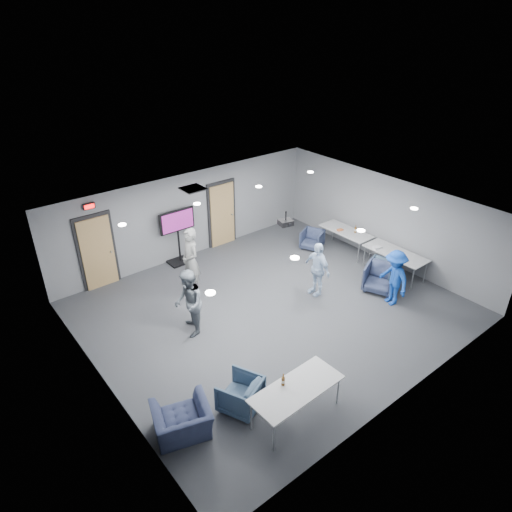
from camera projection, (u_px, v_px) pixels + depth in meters
floor at (272, 309)px, 12.07m from camera, size 9.00×9.00×0.00m
ceiling at (274, 216)px, 10.77m from camera, size 9.00×9.00×0.00m
wall_back at (189, 215)px, 14.15m from camera, size 9.00×0.02×2.70m
wall_front at (409, 347)px, 8.68m from camera, size 9.00×0.02×2.70m
wall_left at (99, 337)px, 8.95m from camera, size 0.02×8.00×2.70m
wall_right at (385, 219)px, 13.89m from camera, size 0.02×8.00×2.70m
door_left at (97, 252)px, 12.61m from camera, size 1.06×0.17×2.24m
door_right at (222, 214)px, 14.92m from camera, size 1.06×0.17×2.24m
exit_sign at (89, 206)px, 11.93m from camera, size 0.32×0.08×0.16m
hvac_diffuser at (193, 189)px, 12.42m from camera, size 0.60×0.60×0.03m
downlights at (274, 216)px, 10.77m from camera, size 6.18×3.78×0.02m
person_a at (191, 261)px, 12.46m from camera, size 0.52×0.73×1.88m
person_b at (189, 303)px, 10.81m from camera, size 0.93×1.03×1.72m
person_c at (317, 269)px, 12.39m from camera, size 0.44×0.94×1.56m
person_d at (394, 278)px, 11.97m from camera, size 0.86×1.14×1.57m
chair_right_a at (312, 239)px, 15.00m from camera, size 0.90×0.89×0.63m
chair_right_b at (381, 272)px, 13.12m from camera, size 0.93×0.92×0.67m
chair_right_c at (380, 278)px, 12.73m from camera, size 1.10×1.09×0.77m
chair_front_a at (240, 394)px, 8.96m from camera, size 1.01×1.02×0.71m
chair_front_b at (182, 421)px, 8.40m from camera, size 1.25×1.16×0.67m
table_right_a at (346, 232)px, 14.64m from camera, size 0.73×1.76×0.73m
table_right_b at (395, 254)px, 13.33m from camera, size 0.78×1.87×0.73m
table_front_left at (297, 390)px, 8.61m from camera, size 1.90×0.84×0.73m
bottle_front at (283, 381)px, 8.61m from camera, size 0.07×0.07×0.27m
bottle_right at (355, 230)px, 14.45m from camera, size 0.07×0.07×0.26m
snack_box at (340, 230)px, 14.62m from camera, size 0.21×0.16×0.04m
wrapper at (377, 247)px, 13.54m from camera, size 0.28×0.22×0.06m
tv_stand at (178, 233)px, 13.84m from camera, size 1.14×0.54×1.75m
projector at (286, 222)px, 11.15m from camera, size 0.38×0.35×0.35m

